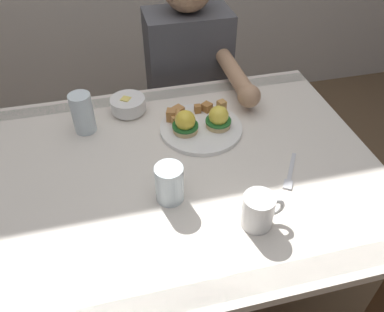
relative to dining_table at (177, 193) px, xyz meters
name	(u,v)px	position (x,y,z in m)	size (l,w,h in m)	color
ground_plane	(181,296)	(0.00, 0.00, -0.63)	(6.00, 6.00, 0.00)	brown
dining_table	(177,193)	(0.00, 0.00, 0.00)	(1.20, 0.90, 0.74)	silver
eggs_benedict_plate	(200,124)	(0.11, 0.16, 0.13)	(0.27, 0.27, 0.09)	white
fruit_bowl	(128,105)	(-0.10, 0.32, 0.14)	(0.12, 0.12, 0.06)	white
coffee_mug	(259,210)	(0.16, -0.24, 0.16)	(0.11, 0.08, 0.09)	white
fork	(290,173)	(0.32, -0.10, 0.11)	(0.10, 0.14, 0.00)	silver
water_glass_near	(170,185)	(-0.04, -0.11, 0.16)	(0.08, 0.08, 0.11)	silver
water_glass_far	(83,115)	(-0.25, 0.25, 0.17)	(0.07, 0.07, 0.13)	silver
diner_person	(191,83)	(0.19, 0.60, 0.02)	(0.34, 0.54, 1.14)	#33333D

